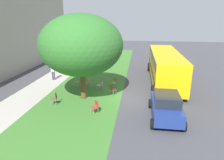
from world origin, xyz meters
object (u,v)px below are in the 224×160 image
object	(u,v)px
chair_6	(95,106)
pedestrian_0	(53,71)
street_tree	(81,45)
parked_car	(166,106)
chair_2	(55,98)
chair_4	(115,82)
chair_5	(75,81)
chair_1	(88,82)
chair_3	(112,89)
chair_0	(100,84)
school_bus	(165,64)

from	to	relation	value
chair_6	pedestrian_0	xyz separation A→B (m)	(6.64, 5.72, 0.41)
street_tree	parked_car	size ratio (longest dim) A/B	1.71
chair_2	chair_6	size ratio (longest dim) A/B	1.00
chair_4	chair_5	distance (m)	3.57
chair_2	chair_6	distance (m)	3.31
chair_1	chair_3	size ratio (longest dim) A/B	1.00
chair_0	chair_2	world-z (taller)	same
chair_5	pedestrian_0	bearing A→B (deg)	57.99
chair_5	chair_1	bearing A→B (deg)	-92.50
chair_3	parked_car	xyz separation A→B (m)	(-3.36, -3.76, 0.32)
chair_3	parked_car	world-z (taller)	parked_car
chair_4	chair_2	bearing A→B (deg)	138.18
chair_1	chair_2	distance (m)	4.15
chair_1	school_bus	xyz separation A→B (m)	(2.64, -6.83, 1.24)
chair_1	chair_5	distance (m)	1.22
chair_3	school_bus	xyz separation A→B (m)	(4.16, -4.46, 1.24)
chair_1	chair_5	xyz separation A→B (m)	(0.05, 1.22, 0.00)
school_bus	pedestrian_0	distance (m)	10.93
street_tree	chair_3	size ratio (longest dim) A/B	7.17
chair_3	chair_6	xyz separation A→B (m)	(-3.30, 0.68, 0.00)
street_tree	chair_2	distance (m)	4.22
chair_5	chair_3	bearing A→B (deg)	-113.73
chair_5	parked_car	bearing A→B (deg)	-123.91
chair_3	pedestrian_0	distance (m)	7.23
street_tree	chair_0	distance (m)	4.22
chair_0	chair_3	distance (m)	1.66
chair_4	school_bus	xyz separation A→B (m)	(2.25, -4.50, 1.24)
chair_6	pedestrian_0	size ratio (longest dim) A/B	0.52
street_tree	chair_2	size ratio (longest dim) A/B	7.17
chair_5	school_bus	xyz separation A→B (m)	(2.58, -8.05, 1.24)
chair_4	chair_5	bearing A→B (deg)	95.39
chair_0	pedestrian_0	xyz separation A→B (m)	(2.19, 5.20, 0.41)
school_bus	chair_2	bearing A→B (deg)	128.08
chair_2	chair_4	world-z (taller)	same
chair_4	chair_6	xyz separation A→B (m)	(-5.22, 0.65, 0.00)
chair_2	chair_5	distance (m)	3.94
street_tree	parked_car	distance (m)	7.16
street_tree	chair_0	xyz separation A→B (m)	(2.06, -0.92, -3.57)
chair_1	chair_5	world-z (taller)	same
street_tree	chair_1	world-z (taller)	street_tree
chair_4	parked_car	size ratio (longest dim) A/B	0.24
street_tree	chair_0	size ratio (longest dim) A/B	7.17
school_bus	chair_5	bearing A→B (deg)	107.80
chair_6	parked_car	world-z (taller)	parked_car
street_tree	chair_6	xyz separation A→B (m)	(-2.39, -1.45, -3.57)
chair_0	pedestrian_0	distance (m)	5.66
chair_6	school_bus	bearing A→B (deg)	-34.56
chair_0	school_bus	xyz separation A→B (m)	(3.01, -5.67, 1.24)
chair_4	chair_5	size ratio (longest dim) A/B	1.00
chair_4	chair_6	size ratio (longest dim) A/B	1.00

